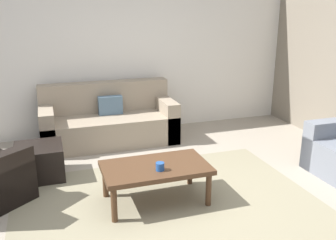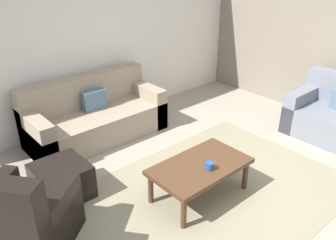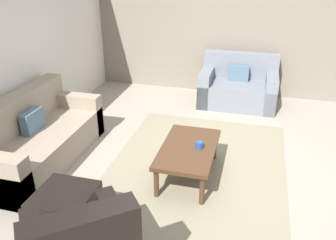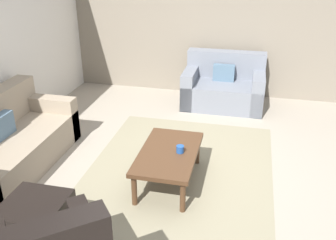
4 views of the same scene
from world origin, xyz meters
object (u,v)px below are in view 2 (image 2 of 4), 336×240
at_px(couch_main, 93,117).
at_px(coffee_table, 200,168).
at_px(ottoman, 62,181).
at_px(cup, 210,166).
at_px(armchair_leather, 20,226).

distance_m(couch_main, coffee_table, 2.04).
distance_m(couch_main, ottoman, 1.44).
xyz_separation_m(couch_main, coffee_table, (0.15, -2.03, 0.06)).
height_order(couch_main, cup, couch_main).
bearing_deg(armchair_leather, ottoman, 39.14).
relative_size(couch_main, cup, 22.68).
bearing_deg(cup, coffee_table, 93.93).
distance_m(ottoman, coffee_table, 1.54).
xyz_separation_m(armchair_leather, cup, (1.81, -0.61, 0.14)).
relative_size(ottoman, coffee_table, 0.51).
bearing_deg(couch_main, armchair_leather, -136.80).
distance_m(coffee_table, cup, 0.16).
bearing_deg(armchair_leather, cup, -18.59).
relative_size(couch_main, ottoman, 3.53).
distance_m(armchair_leather, coffee_table, 1.87).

